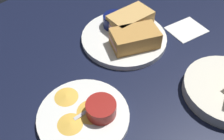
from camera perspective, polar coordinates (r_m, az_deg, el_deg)
ground_plane at (r=72.09cm, az=6.52°, el=0.56°), size 110.00×110.00×3.00cm
plate_sandwich_main at (r=77.35cm, az=2.67°, el=7.09°), size 25.27×25.27×1.60cm
sandwich_half_near at (r=72.52cm, az=5.10°, el=7.03°), size 15.05×12.82×4.80cm
sandwich_half_far at (r=78.94cm, az=4.09°, el=10.91°), size 14.10×9.34×4.80cm
ramekin_dark_sauce at (r=79.60cm, az=0.72°, el=10.93°), size 7.43×7.43×3.50cm
spoon_by_dark_ramekin at (r=76.60cm, az=2.80°, el=7.74°), size 4.47×9.83×0.80cm
plate_chips_companion at (r=59.38cm, az=-6.35°, el=-10.19°), size 20.87×20.87×1.60cm
ramekin_light_gravy at (r=57.20cm, az=-2.44°, el=-8.49°), size 6.83×6.83×3.24cm
spoon_by_gravy_ramekin at (r=59.76cm, az=-2.83°, el=-7.30°), size 9.96×2.65×0.80cm
plantain_chip_scatter at (r=58.90cm, az=-6.39°, el=-8.96°), size 13.88×17.16×0.60cm
paper_napkin_folded at (r=84.80cm, az=16.22°, el=8.67°), size 12.89×11.45×0.40cm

